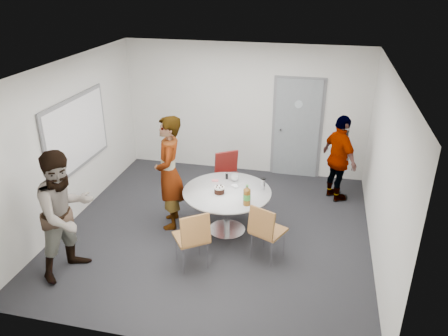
% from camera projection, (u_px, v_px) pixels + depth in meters
% --- Properties ---
extents(floor, '(5.00, 5.00, 0.00)m').
position_uv_depth(floor, '(216.00, 230.00, 7.32)').
color(floor, '#222326').
rests_on(floor, ground).
extents(ceiling, '(5.00, 5.00, 0.00)m').
position_uv_depth(ceiling, '(214.00, 68.00, 6.20)').
color(ceiling, silver).
rests_on(ceiling, wall_back).
extents(wall_back, '(5.00, 0.00, 5.00)m').
position_uv_depth(wall_back, '(244.00, 109.00, 8.97)').
color(wall_back, silver).
rests_on(wall_back, floor).
extents(wall_left, '(0.00, 5.00, 5.00)m').
position_uv_depth(wall_left, '(70.00, 143.00, 7.27)').
color(wall_left, silver).
rests_on(wall_left, floor).
extents(wall_right, '(0.00, 5.00, 5.00)m').
position_uv_depth(wall_right, '(384.00, 171.00, 6.25)').
color(wall_right, silver).
rests_on(wall_right, floor).
extents(wall_front, '(5.00, 0.00, 5.00)m').
position_uv_depth(wall_front, '(157.00, 247.00, 4.55)').
color(wall_front, silver).
rests_on(wall_front, floor).
extents(door, '(1.02, 0.17, 2.12)m').
position_uv_depth(door, '(297.00, 129.00, 8.87)').
color(door, gray).
rests_on(door, wall_back).
extents(whiteboard, '(0.04, 1.90, 1.25)m').
position_uv_depth(whiteboard, '(77.00, 133.00, 7.40)').
color(whiteboard, slate).
rests_on(whiteboard, wall_left).
extents(table, '(1.42, 1.42, 1.08)m').
position_uv_depth(table, '(228.00, 197.00, 7.02)').
color(table, silver).
rests_on(table, floor).
extents(chair_near_left, '(0.64, 0.65, 0.94)m').
position_uv_depth(chair_near_left, '(193.00, 235.00, 6.14)').
color(chair_near_left, brown).
rests_on(chair_near_left, floor).
extents(chair_near_right, '(0.58, 0.61, 0.91)m').
position_uv_depth(chair_near_right, '(265.00, 228.00, 6.34)').
color(chair_near_right, brown).
rests_on(chair_near_right, floor).
extents(chair_far, '(0.65, 0.66, 0.96)m').
position_uv_depth(chair_far, '(229.00, 172.00, 7.99)').
color(chair_far, maroon).
rests_on(chair_far, floor).
extents(person_main, '(0.64, 0.80, 1.92)m').
position_uv_depth(person_main, '(169.00, 173.00, 7.09)').
color(person_main, '#A5C6EA').
rests_on(person_main, floor).
extents(person_left, '(0.99, 1.10, 1.86)m').
position_uv_depth(person_left, '(66.00, 214.00, 5.97)').
color(person_left, white).
rests_on(person_left, floor).
extents(person_right, '(0.86, 1.03, 1.64)m').
position_uv_depth(person_right, '(339.00, 159.00, 7.98)').
color(person_right, black).
rests_on(person_right, floor).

